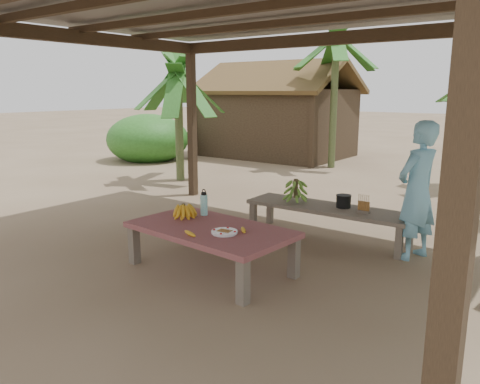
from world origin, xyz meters
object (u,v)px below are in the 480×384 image
Objects in this scene: bench at (327,210)px; woman at (417,191)px; work_table at (211,233)px; cooking_pot at (344,201)px; water_flask at (204,204)px; plate at (224,232)px; ripe_banana_bunch at (184,210)px.

bench is 1.23m from woman.
work_table is 0.84× the size of bench.
work_table is at bearing -107.85° from bench.
work_table is at bearing -110.89° from cooking_pot.
woman reaches higher than water_flask.
work_table is 6.78× the size of plate.
bench is 6.93× the size of water_flask.
ripe_banana_bunch is 1.56× the size of cooking_pot.
plate reaches higher than work_table.
woman is at bearing -3.95° from bench.
plate is (-0.24, -1.90, 0.12)m from bench.
water_flask is (0.13, 0.21, 0.04)m from ripe_banana_bunch.
work_table reaches higher than bench.
plate is at bearing -17.69° from woman.
ripe_banana_bunch is 0.92× the size of water_flask.
water_flask reaches higher than bench.
work_table is 2.00m from cooking_pot.
cooking_pot is (1.10, 1.53, -0.10)m from water_flask.
bench is 1.36× the size of woman.
cooking_pot reaches higher than work_table.
work_table is 0.55m from ripe_banana_bunch.
plate is at bearing -16.36° from ripe_banana_bunch.
ripe_banana_bunch is at bearing -125.21° from cooking_pot.
bench is at bearing 82.94° from plate.
work_table is 1.14× the size of woman.
work_table is 0.55m from water_flask.
work_table is at bearing 158.54° from plate.
cooking_pot reaches higher than plate.
ripe_banana_bunch reaches higher than work_table.
plate is 0.86× the size of water_flask.
ripe_banana_bunch reaches higher than bench.
water_flask is (-0.90, -1.46, 0.24)m from bench.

